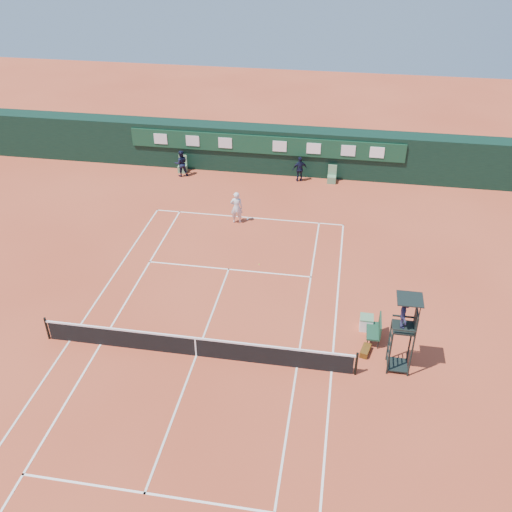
{
  "coord_description": "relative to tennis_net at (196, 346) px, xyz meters",
  "views": [
    {
      "loc": [
        5.29,
        -16.73,
        15.9
      ],
      "look_at": [
        1.45,
        6.0,
        1.2
      ],
      "focal_mm": 40.0,
      "sensor_mm": 36.0,
      "label": 1
    }
  ],
  "objects": [
    {
      "name": "court_lines",
      "position": [
        0.0,
        0.0,
        -0.5
      ],
      "size": [
        11.05,
        23.85,
        0.01
      ],
      "color": "white",
      "rests_on": "ground"
    },
    {
      "name": "tennis_net",
      "position": [
        0.0,
        0.0,
        0.0
      ],
      "size": [
        12.9,
        0.1,
        1.1
      ],
      "color": "black",
      "rests_on": "ground"
    },
    {
      "name": "player_bench",
      "position": [
        7.17,
        2.21,
        0.09
      ],
      "size": [
        0.56,
        1.2,
        1.1
      ],
      "color": "#173A27",
      "rests_on": "ground"
    },
    {
      "name": "umpire_chair",
      "position": [
        8.01,
        0.65,
        1.95
      ],
      "size": [
        0.96,
        0.95,
        3.42
      ],
      "color": "black",
      "rests_on": "ground"
    },
    {
      "name": "back_wall",
      "position": [
        0.0,
        18.74,
        1.0
      ],
      "size": [
        40.0,
        1.65,
        3.0
      ],
      "color": "black",
      "rests_on": "ground"
    },
    {
      "name": "linesman_chair_right",
      "position": [
        4.5,
        17.48,
        -0.19
      ],
      "size": [
        0.55,
        0.5,
        1.15
      ],
      "color": "#57865C",
      "rests_on": "ground"
    },
    {
      "name": "player",
      "position": [
        -0.54,
        11.23,
        0.44
      ],
      "size": [
        0.76,
        0.56,
        1.9
      ],
      "primitive_type": "imported",
      "rotation": [
        0.0,
        0.0,
        3.31
      ],
      "color": "silver",
      "rests_on": "ground"
    },
    {
      "name": "tennis_ball",
      "position": [
        1.44,
        7.05,
        -0.48
      ],
      "size": [
        0.06,
        0.06,
        0.06
      ],
      "primitive_type": "sphere",
      "color": "#CBE635",
      "rests_on": "ground"
    },
    {
      "name": "tennis_bag",
      "position": [
        6.78,
        1.29,
        -0.37
      ],
      "size": [
        0.49,
        0.78,
        0.27
      ],
      "primitive_type": "cube",
      "rotation": [
        0.0,
        0.0,
        -0.25
      ],
      "color": "black",
      "rests_on": "ground"
    },
    {
      "name": "ground",
      "position": [
        0.0,
        0.0,
        -0.51
      ],
      "size": [
        90.0,
        90.0,
        0.0
      ],
      "primitive_type": "plane",
      "color": "#C34C2E",
      "rests_on": "ground"
    },
    {
      "name": "cooler",
      "position": [
        6.79,
        2.88,
        -0.18
      ],
      "size": [
        0.57,
        0.57,
        0.65
      ],
      "color": "white",
      "rests_on": "ground"
    },
    {
      "name": "ball_kid_left",
      "position": [
        -5.39,
        16.88,
        0.37
      ],
      "size": [
        1.05,
        0.94,
        1.76
      ],
      "primitive_type": "imported",
      "rotation": [
        0.0,
        0.0,
        3.53
      ],
      "color": "black",
      "rests_on": "ground"
    },
    {
      "name": "linesman_chair_left",
      "position": [
        -5.5,
        17.48,
        -0.19
      ],
      "size": [
        0.55,
        0.5,
        1.15
      ],
      "color": "#609466",
      "rests_on": "ground"
    },
    {
      "name": "ball_kid_right",
      "position": [
        2.42,
        17.37,
        0.32
      ],
      "size": [
        1.06,
        0.73,
        1.66
      ],
      "primitive_type": "imported",
      "rotation": [
        0.0,
        0.0,
        3.51
      ],
      "color": "black",
      "rests_on": "ground"
    }
  ]
}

